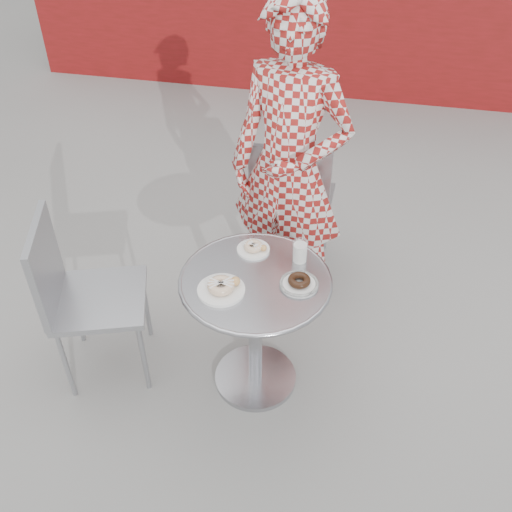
% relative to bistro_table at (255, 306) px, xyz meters
% --- Properties ---
extents(ground, '(60.00, 60.00, 0.00)m').
position_rel_bistro_table_xyz_m(ground, '(-0.02, -0.02, -0.52)').
color(ground, gray).
rests_on(ground, ground).
extents(bistro_table, '(0.68, 0.68, 0.69)m').
position_rel_bistro_table_xyz_m(bistro_table, '(0.00, 0.00, 0.00)').
color(bistro_table, '#B7B7BC').
rests_on(bistro_table, ground).
extents(chair_far, '(0.44, 0.45, 0.93)m').
position_rel_bistro_table_xyz_m(chair_far, '(0.02, 0.95, -0.23)').
color(chair_far, '#9EA0A5').
rests_on(chair_far, ground).
extents(chair_left, '(0.55, 0.55, 0.90)m').
position_rel_bistro_table_xyz_m(chair_left, '(-0.76, -0.06, -0.24)').
color(chair_left, '#9EA0A5').
rests_on(chair_left, ground).
extents(seated_person, '(0.72, 0.57, 1.74)m').
position_rel_bistro_table_xyz_m(seated_person, '(0.04, 0.64, 0.35)').
color(seated_person, maroon).
rests_on(seated_person, ground).
extents(plate_far, '(0.15, 0.15, 0.04)m').
position_rel_bistro_table_xyz_m(plate_far, '(-0.05, 0.19, 0.18)').
color(plate_far, white).
rests_on(plate_far, bistro_table).
extents(plate_near, '(0.21, 0.21, 0.05)m').
position_rel_bistro_table_xyz_m(plate_near, '(-0.12, -0.11, 0.19)').
color(plate_near, white).
rests_on(plate_near, bistro_table).
extents(plate_checker, '(0.17, 0.17, 0.04)m').
position_rel_bistro_table_xyz_m(plate_checker, '(0.19, 0.00, 0.18)').
color(plate_checker, white).
rests_on(plate_checker, bistro_table).
extents(milk_cup, '(0.07, 0.07, 0.11)m').
position_rel_bistro_table_xyz_m(milk_cup, '(0.17, 0.17, 0.22)').
color(milk_cup, white).
rests_on(milk_cup, bistro_table).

